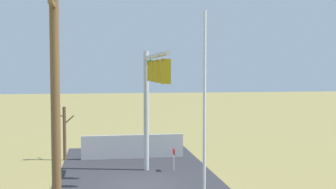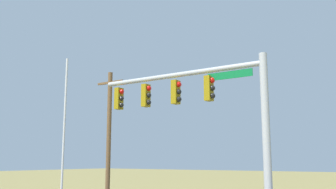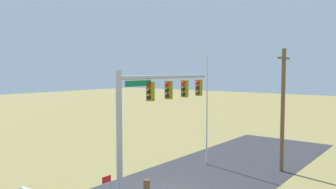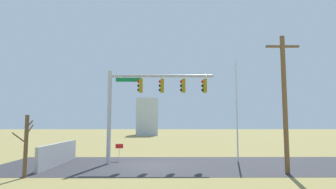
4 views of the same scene
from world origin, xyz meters
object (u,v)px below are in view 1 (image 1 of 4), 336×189
object	(u,v)px
signal_mast	(152,85)
utility_pole	(56,120)
flagpole	(204,123)
open_sign	(174,154)
bare_tree	(65,132)

from	to	relation	value
signal_mast	utility_pole	distance (m)	9.01
flagpole	open_sign	bearing A→B (deg)	-3.22
signal_mast	flagpole	world-z (taller)	flagpole
signal_mast	bare_tree	world-z (taller)	signal_mast
flagpole	bare_tree	bearing A→B (deg)	23.85
bare_tree	open_sign	world-z (taller)	bare_tree
utility_pole	bare_tree	distance (m)	14.20
utility_pole	open_sign	bearing A→B (deg)	-26.75
bare_tree	signal_mast	bearing A→B (deg)	-141.59
flagpole	utility_pole	bearing A→B (deg)	108.15
open_sign	utility_pole	bearing A→B (deg)	153.25
utility_pole	open_sign	xyz separation A→B (m)	(10.14, -5.11, -3.14)
signal_mast	utility_pole	size ratio (longest dim) A/B	0.95
signal_mast	open_sign	xyz separation A→B (m)	(1.94, -1.41, -3.77)
signal_mast	bare_tree	bearing A→B (deg)	38.41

